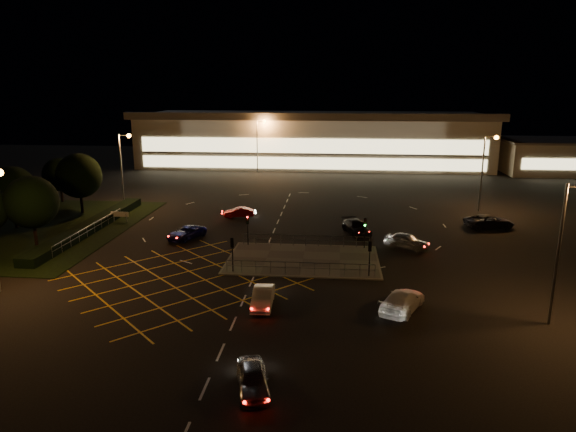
# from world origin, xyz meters

# --- Properties ---
(ground) EXTENTS (180.00, 180.00, 0.00)m
(ground) POSITION_xyz_m (0.00, 0.00, 0.00)
(ground) COLOR black
(ground) RESTS_ON ground
(pedestrian_island) EXTENTS (14.00, 9.00, 0.12)m
(pedestrian_island) POSITION_xyz_m (2.00, -2.00, 0.06)
(pedestrian_island) COLOR #4C4944
(pedestrian_island) RESTS_ON ground
(grass_verge) EXTENTS (18.00, 30.00, 0.08)m
(grass_verge) POSITION_xyz_m (-28.00, 6.00, 0.04)
(grass_verge) COLOR black
(grass_verge) RESTS_ON ground
(hedge) EXTENTS (2.00, 26.00, 1.00)m
(hedge) POSITION_xyz_m (-23.00, 6.00, 0.50)
(hedge) COLOR black
(hedge) RESTS_ON ground
(supermarket) EXTENTS (72.00, 26.50, 10.50)m
(supermarket) POSITION_xyz_m (0.00, 61.95, 5.31)
(supermarket) COLOR beige
(supermarket) RESTS_ON ground
(retail_unit_a) EXTENTS (18.80, 14.80, 6.35)m
(retail_unit_a) POSITION_xyz_m (46.00, 53.97, 3.21)
(retail_unit_a) COLOR beige
(retail_unit_a) RESTS_ON ground
(streetlight_se) EXTENTS (1.78, 0.56, 10.03)m
(streetlight_se) POSITION_xyz_m (20.44, -14.00, 6.56)
(streetlight_se) COLOR slate
(streetlight_se) RESTS_ON ground
(streetlight_nw) EXTENTS (1.78, 0.56, 10.03)m
(streetlight_nw) POSITION_xyz_m (-23.56, 18.00, 6.56)
(streetlight_nw) COLOR slate
(streetlight_nw) RESTS_ON ground
(streetlight_ne) EXTENTS (1.78, 0.56, 10.03)m
(streetlight_ne) POSITION_xyz_m (24.44, 20.00, 6.56)
(streetlight_ne) COLOR slate
(streetlight_ne) RESTS_ON ground
(streetlight_far_left) EXTENTS (1.78, 0.56, 10.03)m
(streetlight_far_left) POSITION_xyz_m (-9.56, 48.00, 6.56)
(streetlight_far_left) COLOR slate
(streetlight_far_left) RESTS_ON ground
(streetlight_far_right) EXTENTS (1.78, 0.56, 10.03)m
(streetlight_far_right) POSITION_xyz_m (30.44, 50.00, 6.56)
(streetlight_far_right) COLOR slate
(streetlight_far_right) RESTS_ON ground
(signal_sw) EXTENTS (0.28, 0.30, 3.15)m
(signal_sw) POSITION_xyz_m (-4.00, -5.99, 2.37)
(signal_sw) COLOR black
(signal_sw) RESTS_ON pedestrian_island
(signal_se) EXTENTS (0.28, 0.30, 3.15)m
(signal_se) POSITION_xyz_m (8.00, -5.99, 2.37)
(signal_se) COLOR black
(signal_se) RESTS_ON pedestrian_island
(signal_nw) EXTENTS (0.28, 0.30, 3.15)m
(signal_nw) POSITION_xyz_m (-4.00, 1.99, 2.37)
(signal_nw) COLOR black
(signal_nw) RESTS_ON pedestrian_island
(signal_ne) EXTENTS (0.28, 0.30, 3.15)m
(signal_ne) POSITION_xyz_m (8.00, 1.99, 2.37)
(signal_ne) COLOR black
(signal_ne) RESTS_ON pedestrian_island
(tree_b) EXTENTS (5.40, 5.40, 7.35)m
(tree_b) POSITION_xyz_m (-32.00, 6.00, 4.64)
(tree_b) COLOR black
(tree_b) RESTS_ON ground
(tree_c) EXTENTS (5.76, 5.76, 7.84)m
(tree_c) POSITION_xyz_m (-28.00, 14.00, 4.95)
(tree_c) COLOR black
(tree_c) RESTS_ON ground
(tree_d) EXTENTS (4.68, 4.68, 6.37)m
(tree_d) POSITION_xyz_m (-34.00, 20.00, 4.02)
(tree_d) COLOR black
(tree_d) RESTS_ON ground
(tree_e) EXTENTS (5.40, 5.40, 7.35)m
(tree_e) POSITION_xyz_m (-26.00, 0.00, 4.64)
(tree_e) COLOR black
(tree_e) RESTS_ON ground
(car_near_silver) EXTENTS (2.61, 4.40, 1.40)m
(car_near_silver) POSITION_xyz_m (0.67, -23.88, 0.70)
(car_near_silver) COLOR #A6AAAE
(car_near_silver) RESTS_ON ground
(car_queue_white) EXTENTS (1.60, 4.25, 1.39)m
(car_queue_white) POSITION_xyz_m (-0.34, -12.85, 0.69)
(car_queue_white) COLOR silver
(car_queue_white) RESTS_ON ground
(car_left_blue) EXTENTS (4.09, 5.29, 1.33)m
(car_left_blue) POSITION_xyz_m (-11.15, 3.91, 0.67)
(car_left_blue) COLOR #0E0B45
(car_left_blue) RESTS_ON ground
(car_far_dkgrey) EXTENTS (3.73, 5.50, 1.48)m
(car_far_dkgrey) POSITION_xyz_m (7.40, 7.59, 0.74)
(car_far_dkgrey) COLOR black
(car_far_dkgrey) RESTS_ON ground
(car_right_silver) EXTENTS (4.84, 3.79, 1.54)m
(car_right_silver) POSITION_xyz_m (12.33, 2.69, 0.77)
(car_right_silver) COLOR #ACADB3
(car_right_silver) RESTS_ON ground
(car_circ_red) EXTENTS (3.94, 2.03, 1.24)m
(car_circ_red) POSITION_xyz_m (-7.20, 13.80, 0.62)
(car_circ_red) COLOR maroon
(car_circ_red) RESTS_ON ground
(car_east_grey) EXTENTS (6.06, 3.75, 1.56)m
(car_east_grey) POSITION_xyz_m (22.96, 11.47, 0.78)
(car_east_grey) COLOR black
(car_east_grey) RESTS_ON ground
(car_approach_white) EXTENTS (4.27, 5.70, 1.54)m
(car_approach_white) POSITION_xyz_m (10.02, -12.66, 0.77)
(car_approach_white) COLOR silver
(car_approach_white) RESTS_ON ground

